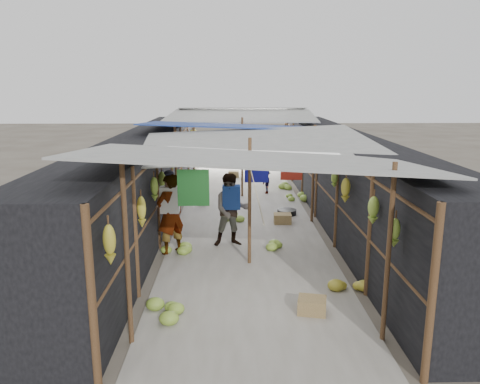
{
  "coord_description": "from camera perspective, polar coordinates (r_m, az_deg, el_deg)",
  "views": [
    {
      "loc": [
        -0.38,
        -6.06,
        3.58
      ],
      "look_at": [
        -0.17,
        4.18,
        1.25
      ],
      "focal_mm": 35.0,
      "sensor_mm": 36.0,
      "label": 1
    }
  ],
  "objects": [
    {
      "name": "ground",
      "position": [
        7.05,
        2.16,
        -17.73
      ],
      "size": [
        80.0,
        80.0,
        0.0
      ],
      "primitive_type": "plane",
      "color": "#6B6356",
      "rests_on": "ground"
    },
    {
      "name": "aisle_slab",
      "position": [
        13.06,
        0.53,
        -3.04
      ],
      "size": [
        3.6,
        16.0,
        0.02
      ],
      "primitive_type": "cube",
      "color": "#9E998E",
      "rests_on": "ground"
    },
    {
      "name": "stall_left",
      "position": [
        13.0,
        -11.44,
        1.79
      ],
      "size": [
        1.4,
        15.0,
        2.3
      ],
      "primitive_type": "cube",
      "color": "black",
      "rests_on": "ground"
    },
    {
      "name": "stall_right",
      "position": [
        13.16,
        12.39,
        1.87
      ],
      "size": [
        1.4,
        15.0,
        2.3
      ],
      "primitive_type": "cube",
      "color": "black",
      "rests_on": "ground"
    },
    {
      "name": "crate_near",
      "position": [
        7.8,
        8.77,
        -13.57
      ],
      "size": [
        0.51,
        0.45,
        0.27
      ],
      "primitive_type": "cube",
      "rotation": [
        0.0,
        0.0,
        -0.22
      ],
      "color": "olive",
      "rests_on": "ground"
    },
    {
      "name": "crate_mid",
      "position": [
        12.46,
        5.2,
        -3.29
      ],
      "size": [
        0.47,
        0.38,
        0.27
      ],
      "primitive_type": "cube",
      "rotation": [
        0.0,
        0.0,
        -0.04
      ],
      "color": "olive",
      "rests_on": "ground"
    },
    {
      "name": "crate_back",
      "position": [
        18.65,
        -0.77,
        2.16
      ],
      "size": [
        0.43,
        0.36,
        0.26
      ],
      "primitive_type": "cube",
      "rotation": [
        0.0,
        0.0,
        -0.06
      ],
      "color": "olive",
      "rests_on": "ground"
    },
    {
      "name": "black_basin",
      "position": [
        13.31,
        5.72,
        -2.48
      ],
      "size": [
        0.54,
        0.54,
        0.16
      ],
      "primitive_type": "cylinder",
      "color": "black",
      "rests_on": "ground"
    },
    {
      "name": "vendor_elderly",
      "position": [
        10.18,
        -8.49,
        -2.68
      ],
      "size": [
        0.77,
        0.74,
        1.77
      ],
      "primitive_type": "imported",
      "rotation": [
        0.0,
        0.0,
        3.84
      ],
      "color": "silver",
      "rests_on": "ground"
    },
    {
      "name": "shopper_blue",
      "position": [
        10.57,
        -1.05,
        -2.22
      ],
      "size": [
        0.89,
        0.73,
        1.68
      ],
      "primitive_type": "imported",
      "rotation": [
        0.0,
        0.0,
        0.12
      ],
      "color": "navy",
      "rests_on": "ground"
    },
    {
      "name": "vendor_seated",
      "position": [
        15.8,
        3.18,
        1.24
      ],
      "size": [
        0.41,
        0.59,
        0.83
      ],
      "primitive_type": "imported",
      "rotation": [
        0.0,
        0.0,
        -1.36
      ],
      "color": "#514B46",
      "rests_on": "ground"
    },
    {
      "name": "market_canopy",
      "position": [
        12.94,
        0.63,
        7.61
      ],
      "size": [
        5.62,
        15.2,
        2.77
      ],
      "color": "brown",
      "rests_on": "ground"
    },
    {
      "name": "hanging_bananas",
      "position": [
        12.83,
        0.01,
        4.03
      ],
      "size": [
        3.95,
        14.31,
        0.81
      ],
      "color": "#A29629",
      "rests_on": "ground"
    },
    {
      "name": "floor_bananas",
      "position": [
        11.54,
        1.24,
        -4.48
      ],
      "size": [
        4.02,
        9.8,
        0.34
      ],
      "color": "olive",
      "rests_on": "ground"
    }
  ]
}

